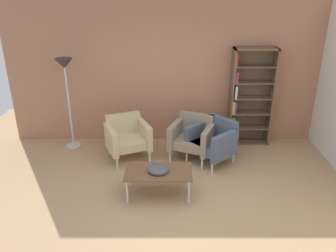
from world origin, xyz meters
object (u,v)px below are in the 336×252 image
(armchair_by_bookshelf, at_px, (127,137))
(bookshelf_tall, at_px, (248,98))
(armchair_spare_guest, at_px, (213,140))
(floor_lamp_torchiere, at_px, (65,74))
(coffee_table_low, at_px, (158,173))
(decorative_bowl, at_px, (158,169))
(armchair_corner_red, at_px, (192,136))

(armchair_by_bookshelf, bearing_deg, bookshelf_tall, -7.11)
(armchair_spare_guest, distance_m, floor_lamp_torchiere, 2.93)
(armchair_spare_guest, bearing_deg, coffee_table_low, -84.57)
(coffee_table_low, bearing_deg, decorative_bowl, -153.43)
(armchair_by_bookshelf, distance_m, armchair_spare_guest, 1.55)
(armchair_corner_red, distance_m, armchair_by_bookshelf, 1.19)
(coffee_table_low, bearing_deg, armchair_spare_guest, 47.75)
(bookshelf_tall, relative_size, decorative_bowl, 5.94)
(decorative_bowl, bearing_deg, armchair_corner_red, 63.65)
(armchair_by_bookshelf, xyz_separation_m, floor_lamp_torchiere, (-1.13, 0.46, 1.03))
(bookshelf_tall, bearing_deg, armchair_spare_guest, -133.31)
(bookshelf_tall, height_order, armchair_spare_guest, bookshelf_tall)
(bookshelf_tall, xyz_separation_m, decorative_bowl, (-1.70, -1.84, -0.51))
(armchair_corner_red, bearing_deg, bookshelf_tall, 52.43)
(decorative_bowl, relative_size, armchair_by_bookshelf, 0.35)
(coffee_table_low, distance_m, decorative_bowl, 0.07)
(bookshelf_tall, bearing_deg, armchair_by_bookshelf, -164.21)
(coffee_table_low, xyz_separation_m, floor_lamp_torchiere, (-1.73, 1.65, 1.08))
(armchair_by_bookshelf, xyz_separation_m, armchair_spare_guest, (1.55, -0.15, 0.00))
(armchair_by_bookshelf, bearing_deg, armchair_corner_red, -22.76)
(coffee_table_low, distance_m, floor_lamp_torchiere, 2.62)
(armchair_spare_guest, bearing_deg, armchair_corner_red, -155.17)
(decorative_bowl, height_order, floor_lamp_torchiere, floor_lamp_torchiere)
(coffee_table_low, bearing_deg, floor_lamp_torchiere, 136.27)
(coffee_table_low, xyz_separation_m, decorative_bowl, (-0.00, -0.00, 0.07))
(coffee_table_low, relative_size, armchair_corner_red, 1.11)
(bookshelf_tall, xyz_separation_m, floor_lamp_torchiere, (-3.42, -0.19, 0.51))
(floor_lamp_torchiere, bearing_deg, armchair_corner_red, -11.13)
(armchair_corner_red, height_order, armchair_spare_guest, same)
(bookshelf_tall, distance_m, coffee_table_low, 2.57)
(bookshelf_tall, xyz_separation_m, armchair_spare_guest, (-0.75, -0.80, -0.53))
(coffee_table_low, height_order, decorative_bowl, decorative_bowl)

